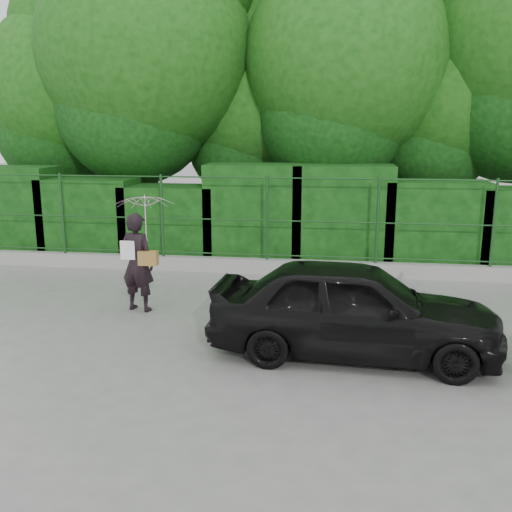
# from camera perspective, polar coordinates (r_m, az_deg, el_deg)

# --- Properties ---
(ground) EXTENTS (80.00, 80.00, 0.00)m
(ground) POSITION_cam_1_polar(r_m,az_deg,el_deg) (8.20, -5.60, -9.40)
(ground) COLOR gray
(kerb) EXTENTS (14.00, 0.25, 0.30)m
(kerb) POSITION_cam_1_polar(r_m,az_deg,el_deg) (12.36, -0.75, -0.96)
(kerb) COLOR #9E9E99
(kerb) RESTS_ON ground
(fence) EXTENTS (14.13, 0.06, 1.80)m
(fence) POSITION_cam_1_polar(r_m,az_deg,el_deg) (12.13, 0.27, 3.83)
(fence) COLOR #18401A
(fence) RESTS_ON kerb
(hedge) EXTENTS (14.20, 1.20, 2.27)m
(hedge) POSITION_cam_1_polar(r_m,az_deg,el_deg) (13.17, -0.38, 3.74)
(hedge) COLOR black
(hedge) RESTS_ON ground
(trees) EXTENTS (17.10, 6.15, 8.08)m
(trees) POSITION_cam_1_polar(r_m,az_deg,el_deg) (15.20, 5.65, 18.50)
(trees) COLOR black
(trees) RESTS_ON ground
(woman) EXTENTS (0.98, 0.99, 2.00)m
(woman) POSITION_cam_1_polar(r_m,az_deg,el_deg) (9.77, -11.27, 2.09)
(woman) COLOR black
(woman) RESTS_ON ground
(car) EXTENTS (4.02, 1.83, 1.34)m
(car) POSITION_cam_1_polar(r_m,az_deg,el_deg) (7.92, 9.74, -5.17)
(car) COLOR black
(car) RESTS_ON ground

